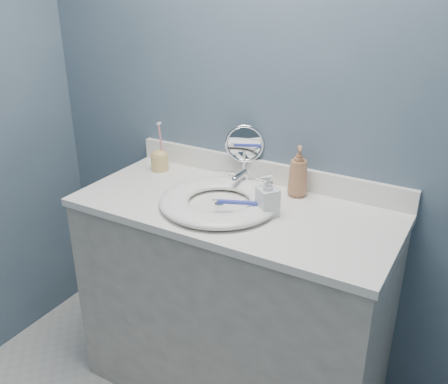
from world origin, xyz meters
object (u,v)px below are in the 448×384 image
Objects in this scene: soap_bottle_amber at (298,171)px; soap_bottle_clear at (268,196)px; makeup_mirror at (244,150)px; toothbrush_holder at (160,159)px.

soap_bottle_clear is at bearing -120.71° from soap_bottle_amber.
makeup_mirror is 1.19× the size of soap_bottle_amber.
makeup_mirror reaches higher than soap_bottle_clear.
makeup_mirror is 0.34m from soap_bottle_clear.
soap_bottle_amber is 0.63m from toothbrush_holder.
makeup_mirror is 0.39m from toothbrush_holder.
makeup_mirror is 1.57× the size of soap_bottle_clear.
soap_bottle_clear is at bearing -15.20° from toothbrush_holder.
soap_bottle_clear is 0.62m from toothbrush_holder.
soap_bottle_amber is at bearing 4.71° from toothbrush_holder.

